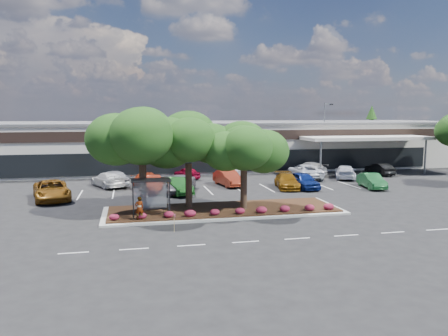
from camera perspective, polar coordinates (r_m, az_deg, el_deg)
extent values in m
plane|color=black|center=(30.21, 5.30, -7.17)|extent=(160.00, 160.00, 0.00)
cube|color=beige|center=(62.69, -4.05, 3.06)|extent=(80.00, 20.00, 6.00)
cube|color=#555457|center=(62.55, -4.08, 5.89)|extent=(80.40, 20.40, 0.30)
cube|color=black|center=(52.67, -2.51, 4.25)|extent=(80.00, 0.25, 1.20)
cube|color=black|center=(52.93, -2.49, 0.79)|extent=(60.00, 0.18, 2.60)
cube|color=#B60F0D|center=(51.93, -9.05, 4.13)|extent=(6.00, 0.12, 1.00)
cube|color=beige|center=(57.30, 18.10, 3.74)|extent=(16.00, 5.00, 0.40)
cylinder|color=slate|center=(52.48, 12.49, 1.12)|extent=(0.24, 0.24, 4.20)
cylinder|color=slate|center=(59.69, 24.81, 1.34)|extent=(0.24, 0.24, 4.20)
cube|color=#ACABA6|center=(33.46, -0.05, -5.59)|extent=(18.00, 6.00, 0.15)
cube|color=#3C2415|center=(33.43, -0.05, -5.39)|extent=(17.20, 5.20, 0.12)
cube|color=silver|center=(25.23, -19.08, -10.43)|extent=(1.60, 0.12, 0.01)
cube|color=silver|center=(25.04, -11.68, -10.31)|extent=(1.60, 0.12, 0.01)
cube|color=silver|center=(25.25, -4.28, -10.03)|extent=(1.60, 0.12, 0.01)
cube|color=silver|center=(25.86, 2.86, -9.60)|extent=(1.60, 0.12, 0.01)
cube|color=silver|center=(26.84, 9.55, -9.07)|extent=(1.60, 0.12, 0.01)
cube|color=silver|center=(28.15, 15.68, -8.47)|extent=(1.60, 0.12, 0.01)
cube|color=silver|center=(29.75, 21.19, -7.85)|extent=(1.60, 0.12, 0.01)
cube|color=silver|center=(31.59, 26.08, -7.23)|extent=(1.60, 0.12, 0.01)
cube|color=silver|center=(42.75, -22.33, -3.43)|extent=(0.12, 5.00, 0.01)
cube|color=silver|center=(42.32, -18.32, -3.36)|extent=(0.12, 5.00, 0.01)
cube|color=silver|center=(42.10, -14.25, -3.27)|extent=(0.12, 5.00, 0.01)
cube|color=silver|center=(42.09, -10.16, -3.16)|extent=(0.12, 5.00, 0.01)
cube|color=silver|center=(42.29, -6.10, -3.04)|extent=(0.12, 5.00, 0.01)
cube|color=silver|center=(42.71, -2.09, -2.90)|extent=(0.12, 5.00, 0.01)
cube|color=silver|center=(43.33, 1.83, -2.75)|extent=(0.12, 5.00, 0.01)
cube|color=silver|center=(44.14, 5.61, -2.60)|extent=(0.12, 5.00, 0.01)
cube|color=silver|center=(45.14, 9.24, -2.44)|extent=(0.12, 5.00, 0.01)
cube|color=silver|center=(46.31, 12.70, -2.28)|extent=(0.12, 5.00, 0.01)
cube|color=silver|center=(47.65, 15.98, -2.12)|extent=(0.12, 5.00, 0.01)
cube|color=silver|center=(49.13, 19.07, -1.97)|extent=(0.12, 5.00, 0.01)
cylinder|color=black|center=(31.91, -11.80, -3.74)|extent=(0.08, 0.08, 2.50)
cylinder|color=black|center=(32.02, -7.32, -3.61)|extent=(0.08, 0.08, 2.50)
cylinder|color=black|center=(30.63, -11.78, -4.19)|extent=(0.08, 0.08, 2.50)
cylinder|color=black|center=(30.75, -7.11, -4.06)|extent=(0.08, 0.08, 2.50)
cube|color=black|center=(31.08, -9.55, -1.56)|extent=(2.75, 1.55, 0.10)
cube|color=silver|center=(31.92, -9.56, -3.46)|extent=(2.30, 0.03, 2.00)
cube|color=black|center=(31.71, -9.49, -5.23)|extent=(2.00, 0.35, 0.06)
cone|color=#123A12|center=(83.77, 18.65, 4.76)|extent=(3.96, 3.96, 9.00)
imported|color=#594C47|center=(30.29, -11.00, -5.17)|extent=(0.65, 0.48, 1.61)
cube|color=#ACABA6|center=(62.16, 12.80, 0.27)|extent=(0.50, 0.50, 0.40)
cylinder|color=slate|center=(61.80, 12.92, 4.36)|extent=(0.14, 0.14, 8.49)
cube|color=slate|center=(62.09, 13.30, 8.15)|extent=(0.91, 0.57, 0.14)
cube|color=black|center=(62.47, 13.59, 8.07)|extent=(0.53, 0.46, 0.18)
cube|color=tan|center=(27.89, -6.52, -7.19)|extent=(0.03, 0.03, 1.14)
cube|color=#FA419E|center=(27.78, -6.43, -6.22)|extent=(0.02, 0.14, 0.18)
imported|color=brown|center=(40.58, -21.59, -2.72)|extent=(4.13, 6.60, 1.70)
imported|color=maroon|center=(42.09, -9.37, -2.07)|extent=(2.20, 4.90, 1.56)
imported|color=#5D5C63|center=(41.49, -5.80, -2.10)|extent=(3.91, 6.29, 1.62)
imported|color=#164818|center=(40.71, -6.27, -2.33)|extent=(2.99, 5.00, 1.56)
imported|color=maroon|center=(45.12, 0.57, -1.34)|extent=(2.55, 5.07, 1.59)
imported|color=brown|center=(43.99, 8.21, -1.72)|extent=(2.93, 5.31, 1.46)
imported|color=navy|center=(44.17, 10.32, -1.62)|extent=(2.16, 4.84, 1.62)
imported|color=#164C22|center=(46.15, 18.73, -1.59)|extent=(2.27, 4.70, 1.49)
imported|color=#9B9DA5|center=(46.23, -14.24, -1.28)|extent=(3.70, 5.41, 1.71)
imported|color=silver|center=(45.95, -14.96, -1.47)|extent=(4.10, 5.64, 1.52)
imported|color=maroon|center=(46.49, -10.03, -1.35)|extent=(3.63, 4.97, 1.34)
imported|color=maroon|center=(50.10, -4.89, -0.67)|extent=(3.01, 4.21, 1.33)
imported|color=silver|center=(51.34, 1.28, -0.37)|extent=(3.03, 4.68, 1.48)
imported|color=silver|center=(51.03, 10.50, -0.43)|extent=(3.06, 6.10, 1.66)
imported|color=#B5B5B5|center=(54.35, 11.24, -0.02)|extent=(2.50, 5.61, 1.60)
imported|color=silver|center=(51.93, 15.53, -0.51)|extent=(4.14, 5.70, 1.53)
imported|color=black|center=(56.33, 19.68, -0.13)|extent=(1.66, 4.44, 1.45)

